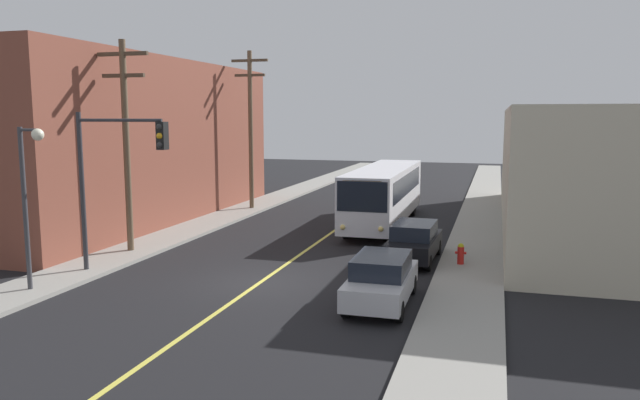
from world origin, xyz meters
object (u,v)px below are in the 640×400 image
(utility_pole_near, at_px, (126,136))
(fire_hydrant, at_px, (461,253))
(parked_car_black, at_px, (414,241))
(traffic_signal_left_corner, at_px, (116,162))
(street_lamp_left, at_px, (29,184))
(city_bus, at_px, (384,193))
(utility_pole_mid, at_px, (251,123))
(parked_car_silver, at_px, (381,279))

(utility_pole_near, bearing_deg, fire_hydrant, 5.91)
(parked_car_black, relative_size, fire_hydrant, 5.30)
(utility_pole_near, height_order, traffic_signal_left_corner, utility_pole_near)
(parked_car_black, xyz_separation_m, street_lamp_left, (-11.74, -8.33, 2.90))
(city_bus, bearing_deg, street_lamp_left, -118.97)
(parked_car_black, bearing_deg, utility_pole_mid, 137.13)
(city_bus, xyz_separation_m, utility_pole_mid, (-9.16, 3.04, 3.77))
(traffic_signal_left_corner, bearing_deg, utility_pole_near, 118.10)
(city_bus, relative_size, traffic_signal_left_corner, 2.03)
(traffic_signal_left_corner, xyz_separation_m, street_lamp_left, (-1.42, -2.82, -0.56))
(parked_car_silver, xyz_separation_m, utility_pole_near, (-11.95, 4.19, 4.31))
(parked_car_silver, relative_size, utility_pole_near, 0.49)
(utility_pole_mid, bearing_deg, traffic_signal_left_corner, -84.65)
(parked_car_silver, bearing_deg, city_bus, 99.98)
(utility_pole_near, xyz_separation_m, street_lamp_left, (0.42, -6.27, -1.41))
(parked_car_silver, relative_size, fire_hydrant, 5.25)
(city_bus, xyz_separation_m, parked_car_silver, (2.50, -14.23, -0.98))
(city_bus, bearing_deg, parked_car_black, -71.21)
(city_bus, height_order, parked_car_black, city_bus)
(fire_hydrant, bearing_deg, city_bus, 118.46)
(parked_car_silver, relative_size, parked_car_black, 0.99)
(utility_pole_near, relative_size, street_lamp_left, 1.65)
(street_lamp_left, bearing_deg, traffic_signal_left_corner, 63.37)
(parked_car_silver, xyz_separation_m, street_lamp_left, (-11.53, -2.08, 2.90))
(utility_pole_near, bearing_deg, utility_pole_mid, 88.73)
(traffic_signal_left_corner, height_order, fire_hydrant, traffic_signal_left_corner)
(utility_pole_mid, bearing_deg, parked_car_silver, -55.96)
(utility_pole_near, relative_size, fire_hydrant, 10.77)
(traffic_signal_left_corner, relative_size, street_lamp_left, 1.09)
(fire_hydrant, bearing_deg, utility_pole_near, -174.09)
(parked_car_silver, xyz_separation_m, fire_hydrant, (2.15, 5.65, -0.26))
(utility_pole_near, relative_size, utility_pole_mid, 0.92)
(parked_car_black, relative_size, street_lamp_left, 0.81)
(parked_car_black, relative_size, utility_pole_near, 0.49)
(parked_car_black, height_order, utility_pole_near, utility_pole_near)
(parked_car_silver, height_order, traffic_signal_left_corner, traffic_signal_left_corner)
(utility_pole_mid, relative_size, fire_hydrant, 11.76)
(utility_pole_mid, relative_size, traffic_signal_left_corner, 1.65)
(parked_car_black, height_order, traffic_signal_left_corner, traffic_signal_left_corner)
(traffic_signal_left_corner, bearing_deg, parked_car_silver, -4.20)
(city_bus, height_order, traffic_signal_left_corner, traffic_signal_left_corner)
(parked_car_black, bearing_deg, city_bus, 108.79)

